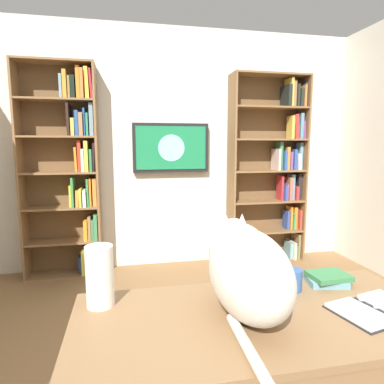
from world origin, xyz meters
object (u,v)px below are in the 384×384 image
Objects in this scene: bookshelf_right at (71,169)px; coffee_mug at (293,280)px; desk at (263,346)px; bookshelf_left at (275,168)px; paper_towel_roll at (100,276)px; cat at (245,267)px; wall_mounted_tv at (171,148)px; open_binder at (376,309)px; desk_book_stack at (328,279)px.

bookshelf_right reaches higher than coffee_mug.
desk is at bearing 41.63° from coffee_mug.
coffee_mug is at bearing 66.48° from bookshelf_left.
bookshelf_left is at bearing -128.36° from paper_towel_roll.
cat reaches higher than paper_towel_roll.
open_binder is (-0.42, 2.70, -0.60)m from wall_mounted_tv.
bookshelf_left reaches higher than wall_mounted_tv.
desk is (0.02, 2.66, -0.72)m from wall_mounted_tv.
desk is 0.31m from cat.
desk_book_stack is (0.85, 2.36, -0.35)m from bookshelf_left.
desk_book_stack is at bearing 70.22° from bookshelf_left.
open_binder is 3.84× the size of coffee_mug.
bookshelf_right is 6.04× the size of open_binder.
open_binder is 1.09m from paper_towel_roll.
open_binder is at bearing 72.76° from bookshelf_left.
open_binder is (-0.44, 0.04, 0.12)m from desk.
coffee_mug is (-0.20, 2.46, -0.56)m from wall_mounted_tv.
coffee_mug is (1.04, 2.38, -0.32)m from bookshelf_left.
bookshelf_left is 22.88× the size of coffee_mug.
cat is at bearing -12.07° from open_binder.
cat is 0.58m from paper_towel_roll.
wall_mounted_tv reaches higher than open_binder.
wall_mounted_tv is 2.80m from open_binder.
bookshelf_right is 2.60× the size of wall_mounted_tv.
paper_towel_roll is at bearing -1.75° from coffee_mug.
bookshelf_left reaches higher than paper_towel_roll.
paper_towel_roll is 2.57× the size of coffee_mug.
bookshelf_left is at bearing -179.89° from bookshelf_right.
cat is at bearing 25.52° from coffee_mug.
wall_mounted_tv is at bearing -91.70° from cat.
coffee_mug is at bearing 7.50° from desk_book_stack.
bookshelf_right is at bearing 0.11° from bookshelf_left.
paper_towel_roll is at bearing -15.88° from cat.
paper_towel_roll reaches higher than desk.
wall_mounted_tv is (1.24, -0.08, 0.24)m from bookshelf_left.
bookshelf_left is at bearing -109.78° from desk_book_stack.
bookshelf_left is 2.91m from desk.
cat is at bearing 18.61° from desk_book_stack.
bookshelf_left is 2.77m from open_binder.
coffee_mug is (-0.83, 0.03, -0.08)m from paper_towel_roll.
cat is 6.75× the size of coffee_mug.
paper_towel_roll is (1.05, -0.26, 0.11)m from open_binder.
open_binder is 1.89× the size of desk_book_stack.
bookshelf_right reaches higher than open_binder.
wall_mounted_tv is 2.54m from coffee_mug.
coffee_mug is (-0.22, -0.20, 0.16)m from desk.
bookshelf_right reaches higher than wall_mounted_tv.
cat is at bearing 88.30° from wall_mounted_tv.
bookshelf_left is 1.54× the size of desk.
bookshelf_left is 0.99× the size of bookshelf_right.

